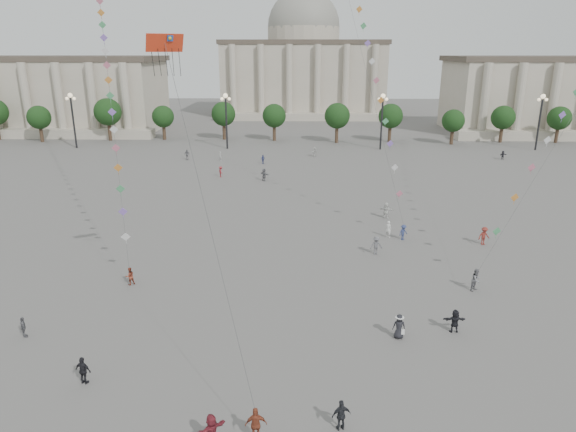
{
  "coord_description": "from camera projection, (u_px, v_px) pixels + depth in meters",
  "views": [
    {
      "loc": [
        -0.51,
        -29.81,
        18.5
      ],
      "look_at": [
        -1.57,
        12.0,
        4.94
      ],
      "focal_mm": 32.0,
      "sensor_mm": 36.0,
      "label": 1
    }
  ],
  "objects": [
    {
      "name": "person_crowd_0",
      "position": [
        263.0,
        159.0,
        87.37
      ],
      "size": [
        0.9,
        0.9,
        1.54
      ],
      "primitive_type": "imported",
      "rotation": [
        0.0,
        0.0,
        0.78
      ],
      "color": "#37407C",
      "rests_on": "ground"
    },
    {
      "name": "person_crowd_4",
      "position": [
        315.0,
        152.0,
        93.21
      ],
      "size": [
        1.26,
        1.67,
        1.75
      ],
      "primitive_type": "imported",
      "rotation": [
        0.0,
        0.0,
        4.19
      ],
      "color": "silver",
      "rests_on": "ground"
    },
    {
      "name": "lamp_post_far_east",
      "position": [
        541.0,
        112.0,
        97.25
      ],
      "size": [
        2.0,
        0.9,
        10.65
      ],
      "color": "#262628",
      "rests_on": "ground"
    },
    {
      "name": "lamp_post_mid_west",
      "position": [
        226.0,
        111.0,
        98.7
      ],
      "size": [
        2.0,
        0.9,
        10.65
      ],
      "color": "#262628",
      "rests_on": "ground"
    },
    {
      "name": "person_crowd_10",
      "position": [
        220.0,
        156.0,
        89.49
      ],
      "size": [
        0.66,
        0.72,
        1.65
      ],
      "primitive_type": "imported",
      "rotation": [
        0.0,
        0.0,
        2.15
      ],
      "color": "#B6B5B1",
      "rests_on": "ground"
    },
    {
      "name": "kite_flyer_2",
      "position": [
        476.0,
        280.0,
        41.17
      ],
      "size": [
        1.14,
        1.13,
        1.86
      ],
      "primitive_type": "imported",
      "rotation": [
        0.0,
        0.0,
        0.73
      ],
      "color": "slate",
      "rests_on": "ground"
    },
    {
      "name": "person_crowd_17",
      "position": [
        221.0,
        172.0,
        78.08
      ],
      "size": [
        1.08,
        1.25,
        1.68
      ],
      "primitive_type": "imported",
      "rotation": [
        0.0,
        0.0,
        2.09
      ],
      "color": "maroon",
      "rests_on": "ground"
    },
    {
      "name": "dragon_kite",
      "position": [
        167.0,
        58.0,
        30.13
      ],
      "size": [
        4.05,
        6.1,
        21.15
      ],
      "color": "red",
      "rests_on": "ground"
    },
    {
      "name": "person_crowd_9",
      "position": [
        503.0,
        155.0,
        90.82
      ],
      "size": [
        1.5,
        0.93,
        1.54
      ],
      "primitive_type": "imported",
      "rotation": [
        0.0,
        0.0,
        0.36
      ],
      "color": "black",
      "rests_on": "ground"
    },
    {
      "name": "person_crowd_8",
      "position": [
        484.0,
        236.0,
        50.89
      ],
      "size": [
        1.34,
        1.0,
        1.85
      ],
      "primitive_type": "imported",
      "rotation": [
        0.0,
        0.0,
        0.29
      ],
      "color": "maroon",
      "rests_on": "ground"
    },
    {
      "name": "tourist_2",
      "position": [
        212.0,
        431.0,
        24.87
      ],
      "size": [
        1.65,
        1.46,
        1.81
      ],
      "primitive_type": "imported",
      "rotation": [
        0.0,
        0.0,
        3.81
      ],
      "color": "maroon",
      "rests_on": "ground"
    },
    {
      "name": "tourist_4",
      "position": [
        341.0,
        415.0,
        26.01
      ],
      "size": [
        1.09,
        0.69,
        1.72
      ],
      "primitive_type": "imported",
      "rotation": [
        0.0,
        0.0,
        3.43
      ],
      "color": "#222428",
      "rests_on": "ground"
    },
    {
      "name": "kite_flyer_0",
      "position": [
        130.0,
        276.0,
        42.24
      ],
      "size": [
        0.93,
        0.89,
        1.51
      ],
      "primitive_type": "imported",
      "rotation": [
        0.0,
        0.0,
        3.76
      ],
      "color": "brown",
      "rests_on": "ground"
    },
    {
      "name": "tourist_3",
      "position": [
        23.0,
        327.0,
        34.49
      ],
      "size": [
        0.79,
        0.92,
        1.49
      ],
      "primitive_type": "imported",
      "rotation": [
        0.0,
        0.0,
        2.18
      ],
      "color": "#5D5D62",
      "rests_on": "ground"
    },
    {
      "name": "kite_train_west",
      "position": [
        101.0,
        13.0,
        54.56
      ],
      "size": [
        14.55,
        37.09,
        55.34
      ],
      "color": "#3F3F3F",
      "rests_on": "ground"
    },
    {
      "name": "person_crowd_3",
      "position": [
        455.0,
        321.0,
        35.09
      ],
      "size": [
        1.56,
        0.52,
        1.67
      ],
      "primitive_type": "imported",
      "rotation": [
        0.0,
        0.0,
        3.16
      ],
      "color": "black",
      "rests_on": "ground"
    },
    {
      "name": "person_crowd_6",
      "position": [
        376.0,
        245.0,
        48.47
      ],
      "size": [
        1.26,
        0.86,
        1.8
      ],
      "primitive_type": "imported",
      "rotation": [
        0.0,
        0.0,
        0.17
      ],
      "color": "#58585D",
      "rests_on": "ground"
    },
    {
      "name": "hall_central",
      "position": [
        303.0,
        65.0,
        152.53
      ],
      "size": [
        48.3,
        34.3,
        35.5
      ],
      "color": "#A9A18E",
      "rests_on": "ground"
    },
    {
      "name": "hat_person",
      "position": [
        399.0,
        326.0,
        34.32
      ],
      "size": [
        0.87,
        0.6,
        1.73
      ],
      "color": "black",
      "rests_on": "ground"
    },
    {
      "name": "kite_flyer_1",
      "position": [
        403.0,
        232.0,
        52.23
      ],
      "size": [
        1.2,
        1.09,
        1.62
      ],
      "primitive_type": "imported",
      "rotation": [
        0.0,
        0.0,
        0.61
      ],
      "color": "navy",
      "rests_on": "ground"
    },
    {
      "name": "person_crowd_12",
      "position": [
        264.0,
        175.0,
        75.87
      ],
      "size": [
        1.66,
        1.55,
        1.86
      ],
      "primitive_type": "imported",
      "rotation": [
        0.0,
        0.0,
        2.42
      ],
      "color": "slate",
      "rests_on": "ground"
    },
    {
      "name": "tourist_1",
      "position": [
        83.0,
        371.0,
        29.62
      ],
      "size": [
        1.09,
        0.69,
        1.72
      ],
      "primitive_type": "imported",
      "rotation": [
        0.0,
        0.0,
        2.86
      ],
      "color": "black",
      "rests_on": "ground"
    },
    {
      "name": "tree_row",
      "position": [
        304.0,
        116.0,
        106.55
      ],
      "size": [
        137.12,
        5.12,
        8.0
      ],
      "color": "#38261C",
      "rests_on": "ground"
    },
    {
      "name": "person_crowd_7",
      "position": [
        386.0,
        210.0,
        58.98
      ],
      "size": [
        1.8,
        1.17,
        1.86
      ],
      "primitive_type": "imported",
      "rotation": [
        0.0,
        0.0,
        2.75
      ],
      "color": "silver",
      "rests_on": "ground"
    },
    {
      "name": "person_crowd_16",
      "position": [
        187.0,
        155.0,
        90.51
      ],
      "size": [
        1.13,
        0.67,
        1.81
      ],
      "primitive_type": "imported",
      "rotation": [
        0.0,
        0.0,
        6.06
      ],
      "color": "slate",
      "rests_on": "ground"
    },
    {
      "name": "tourist_0",
      "position": [
        256.0,
        424.0,
        25.26
      ],
      "size": [
        1.14,
        0.58,
        1.87
      ],
      "primitive_type": "imported",
      "rotation": [
        0.0,
        0.0,
        3.26
      ],
      "color": "brown",
      "rests_on": "ground"
    },
    {
      "name": "ground",
      "position": [
        307.0,
        343.0,
        34.04
      ],
      "size": [
        360.0,
        360.0,
        0.0
      ],
      "primitive_type": "plane",
      "color": "#585553",
      "rests_on": "ground"
    },
    {
      "name": "lamp_post_far_west",
      "position": [
        72.0,
        110.0,
        99.43
      ],
      "size": [
        2.0,
        0.9,
        10.65
      ],
      "color": "#262628",
      "rests_on": "ground"
    },
    {
      "name": "lamp_post_mid_east",
      "position": [
        382.0,
        111.0,
        97.98
      ],
      "size": [
        2.0,
        0.9,
        10.65
      ],
      "color": "#262628",
      "rests_on": "ground"
    },
    {
      "name": "person_crowd_13",
      "position": [
        388.0,
        229.0,
        52.88
      ],
      "size": [
        0.77,
        0.76,
        1.8
      ],
      "primitive_type": "imported",
      "rotation": [
        0.0,
        0.0,
        2.41
      ],
      "color": "silver",
      "rests_on": "ground"
    }
  ]
}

